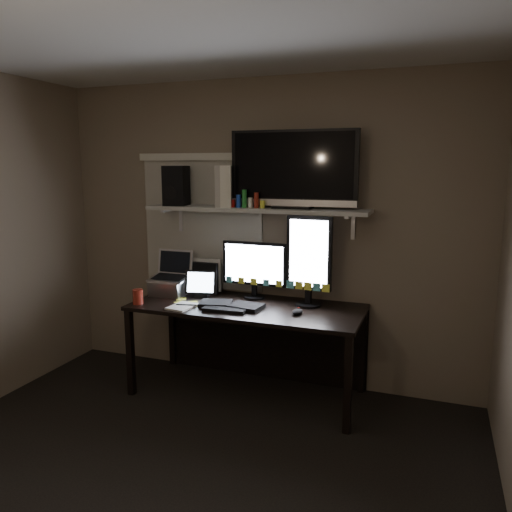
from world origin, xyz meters
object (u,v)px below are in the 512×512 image
at_px(desk, 252,322).
at_px(mouse, 297,312).
at_px(cup, 138,297).
at_px(tv, 293,169).
at_px(speaker, 176,186).
at_px(monitor_landscape, 254,270).
at_px(keyboard, 231,305).
at_px(monitor_portrait, 309,261).
at_px(laptop, 169,274).
at_px(game_console, 227,186).
at_px(tablet, 201,284).

distance_m(desk, mouse, 0.52).
xyz_separation_m(mouse, cup, (-1.26, -0.16, 0.04)).
relative_size(tv, speaker, 3.05).
height_order(monitor_landscape, keyboard, monitor_landscape).
relative_size(desk, mouse, 16.17).
xyz_separation_m(monitor_portrait, mouse, (-0.02, -0.25, -0.34)).
bearing_deg(laptop, monitor_portrait, 3.35).
relative_size(desk, monitor_landscape, 3.30).
xyz_separation_m(cup, tv, (1.13, 0.47, 0.99)).
height_order(monitor_landscape, laptop, monitor_landscape).
bearing_deg(keyboard, game_console, 113.58).
bearing_deg(keyboard, mouse, -4.05).
distance_m(laptop, speaker, 0.74).
distance_m(desk, tv, 1.26).
bearing_deg(monitor_portrait, tv, 163.55).
height_order(laptop, game_console, game_console).
distance_m(desk, monitor_portrait, 0.70).
distance_m(desk, game_console, 1.12).
height_order(tablet, tv, tv).
height_order(monitor_landscape, speaker, speaker).
bearing_deg(mouse, desk, 159.46).
distance_m(mouse, cup, 1.27).
height_order(keyboard, speaker, speaker).
bearing_deg(cup, tablet, 42.72).
relative_size(monitor_landscape, mouse, 4.90).
bearing_deg(tv, laptop, -173.35).
distance_m(monitor_portrait, tv, 0.71).
bearing_deg(tablet, laptop, 170.81).
height_order(monitor_landscape, monitor_portrait, monitor_portrait).
relative_size(mouse, tv, 0.11).
bearing_deg(keyboard, laptop, 162.34).
relative_size(keyboard, speaker, 1.56).
xyz_separation_m(desk, keyboard, (-0.10, -0.21, 0.19)).
bearing_deg(tablet, mouse, -25.39).
distance_m(monitor_portrait, cup, 1.37).
height_order(desk, mouse, mouse).
bearing_deg(tablet, game_console, 14.97).
relative_size(monitor_landscape, monitor_portrait, 0.76).
relative_size(monitor_landscape, speaker, 1.68).
distance_m(monitor_portrait, laptop, 1.20).
xyz_separation_m(cup, game_console, (0.58, 0.46, 0.85)).
bearing_deg(mouse, monitor_landscape, 151.05).
relative_size(mouse, game_console, 0.34).
distance_m(desk, cup, 0.93).
relative_size(cup, game_console, 0.36).
height_order(tablet, game_console, game_console).
bearing_deg(tablet, desk, -9.74).
bearing_deg(speaker, cup, -118.08).
xyz_separation_m(keyboard, tv, (0.40, 0.30, 1.03)).
bearing_deg(tablet, keyboard, -41.29).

